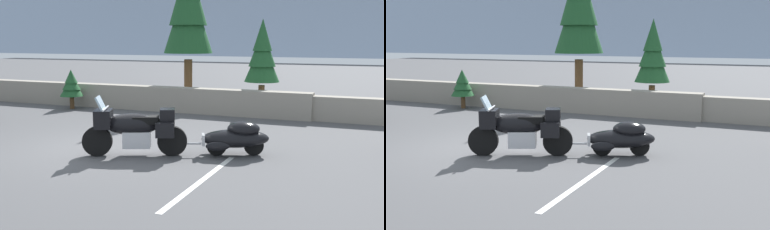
% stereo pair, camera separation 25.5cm
% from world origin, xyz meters
% --- Properties ---
extents(ground_plane, '(80.00, 80.00, 0.00)m').
position_xyz_m(ground_plane, '(0.00, 0.00, 0.00)').
color(ground_plane, '#4C4C4F').
extents(stone_guard_wall, '(24.00, 0.59, 0.87)m').
position_xyz_m(stone_guard_wall, '(-0.40, 5.75, 0.42)').
color(stone_guard_wall, gray).
rests_on(stone_guard_wall, ground).
extents(distant_ridgeline, '(240.00, 80.00, 16.00)m').
position_xyz_m(distant_ridgeline, '(0.00, 95.77, 8.00)').
color(distant_ridgeline, '#8C9EB7').
rests_on(distant_ridgeline, ground).
extents(touring_motorcycle, '(2.18, 1.27, 1.33)m').
position_xyz_m(touring_motorcycle, '(1.00, -0.37, 0.62)').
color(touring_motorcycle, black).
rests_on(touring_motorcycle, ground).
extents(car_shaped_trailer, '(2.16, 1.23, 0.76)m').
position_xyz_m(car_shaped_trailer, '(3.05, 0.52, 0.41)').
color(car_shaped_trailer, black).
rests_on(car_shaped_trailer, ground).
extents(pine_tree_tall, '(1.84, 1.84, 6.20)m').
position_xyz_m(pine_tree_tall, '(-0.86, 7.11, 3.88)').
color(pine_tree_tall, brown).
rests_on(pine_tree_tall, ground).
extents(pine_tree_secondary, '(1.23, 1.23, 3.25)m').
position_xyz_m(pine_tree_secondary, '(2.04, 6.90, 2.03)').
color(pine_tree_secondary, brown).
rests_on(pine_tree_secondary, ground).
extents(pine_sapling_near, '(0.86, 0.86, 1.44)m').
position_xyz_m(pine_sapling_near, '(-4.60, 4.92, 0.90)').
color(pine_sapling_near, brown).
rests_on(pine_sapling_near, ground).
extents(parking_stripe_marker, '(0.12, 3.60, 0.01)m').
position_xyz_m(parking_stripe_marker, '(3.04, -1.50, 0.00)').
color(parking_stripe_marker, silver).
rests_on(parking_stripe_marker, ground).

